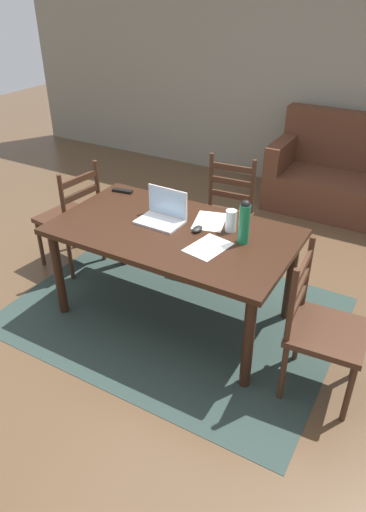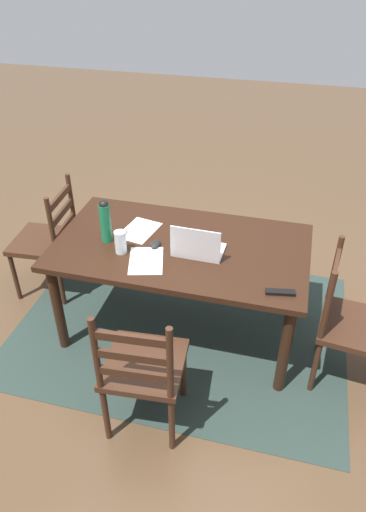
# 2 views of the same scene
# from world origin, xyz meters

# --- Properties ---
(ground_plane) EXTENTS (14.00, 14.00, 0.00)m
(ground_plane) POSITION_xyz_m (0.00, 0.00, 0.00)
(ground_plane) COLOR brown
(area_rug) EXTENTS (2.39, 1.78, 0.01)m
(area_rug) POSITION_xyz_m (0.00, 0.00, 0.00)
(area_rug) COLOR #283833
(area_rug) RESTS_ON ground
(dining_table) EXTENTS (1.68, 0.95, 0.74)m
(dining_table) POSITION_xyz_m (0.00, 0.00, 0.65)
(dining_table) COLOR black
(dining_table) RESTS_ON ground
(chair_far_head) EXTENTS (0.47, 0.47, 0.95)m
(chair_far_head) POSITION_xyz_m (-0.00, 0.85, 0.46)
(chair_far_head) COLOR #3D2316
(chair_far_head) RESTS_ON ground
(chair_left_far) EXTENTS (0.49, 0.49, 0.95)m
(chair_left_far) POSITION_xyz_m (-1.13, 0.19, 0.46)
(chair_left_far) COLOR #3D2316
(chair_left_far) RESTS_ON ground
(chair_right_near) EXTENTS (0.47, 0.47, 0.95)m
(chair_right_near) POSITION_xyz_m (1.13, -0.19, 0.46)
(chair_right_near) COLOR #3D2316
(chair_right_near) RESTS_ON ground
(laptop) EXTENTS (0.33, 0.23, 0.23)m
(laptop) POSITION_xyz_m (-0.13, 0.08, 0.80)
(laptop) COLOR silver
(laptop) RESTS_ON dining_table
(water_bottle) EXTENTS (0.07, 0.07, 0.30)m
(water_bottle) POSITION_xyz_m (0.49, 0.07, 0.90)
(water_bottle) COLOR #197247
(water_bottle) RESTS_ON dining_table
(drinking_glass) EXTENTS (0.08, 0.08, 0.15)m
(drinking_glass) POSITION_xyz_m (0.35, 0.18, 0.81)
(drinking_glass) COLOR silver
(drinking_glass) RESTS_ON dining_table
(computer_mouse) EXTENTS (0.06, 0.10, 0.03)m
(computer_mouse) POSITION_xyz_m (0.16, 0.06, 0.75)
(computer_mouse) COLOR black
(computer_mouse) RESTS_ON dining_table
(tv_remote) EXTENTS (0.17, 0.07, 0.02)m
(tv_remote) POSITION_xyz_m (-0.68, 0.35, 0.75)
(tv_remote) COLOR black
(tv_remote) RESTS_ON dining_table
(paper_stack_left) EXTENTS (0.26, 0.33, 0.00)m
(paper_stack_left) POSITION_xyz_m (0.32, -0.10, 0.74)
(paper_stack_left) COLOR white
(paper_stack_left) RESTS_ON dining_table
(paper_stack_right) EXTENTS (0.28, 0.34, 0.00)m
(paper_stack_right) POSITION_xyz_m (0.17, 0.23, 0.74)
(paper_stack_right) COLOR white
(paper_stack_right) RESTS_ON dining_table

